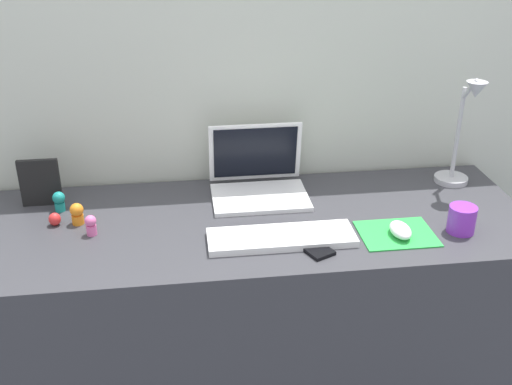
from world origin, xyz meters
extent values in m
cube|color=beige|center=(0.00, 0.34, 0.72)|extent=(2.88, 0.05, 1.43)
cube|color=#38383D|center=(0.00, 0.00, 0.37)|extent=(1.68, 0.61, 0.74)
cube|color=white|center=(0.05, 0.13, 0.75)|extent=(0.30, 0.21, 0.01)
cube|color=white|center=(0.05, 0.25, 0.85)|extent=(0.30, 0.04, 0.20)
cube|color=black|center=(0.05, 0.24, 0.85)|extent=(0.27, 0.03, 0.17)
cube|color=white|center=(0.07, -0.13, 0.75)|extent=(0.41, 0.13, 0.02)
cube|color=green|center=(0.40, -0.14, 0.74)|extent=(0.21, 0.17, 0.00)
ellipsoid|color=white|center=(0.41, -0.15, 0.76)|extent=(0.06, 0.10, 0.03)
cube|color=black|center=(0.15, -0.18, 0.74)|extent=(0.11, 0.14, 0.01)
cylinder|color=#B7B7BC|center=(0.70, 0.18, 0.75)|extent=(0.11, 0.11, 0.02)
cylinder|color=#B7B7BC|center=(0.70, 0.18, 0.91)|extent=(0.01, 0.01, 0.31)
cylinder|color=#B7B7BC|center=(0.70, 0.14, 1.07)|extent=(0.01, 0.08, 0.08)
cone|color=#B7B7BC|center=(0.70, 0.11, 1.08)|extent=(0.06, 0.06, 0.05)
cube|color=black|center=(-0.62, 0.18, 0.81)|extent=(0.12, 0.02, 0.15)
cylinder|color=purple|center=(0.59, -0.14, 0.78)|extent=(0.08, 0.08, 0.08)
ellipsoid|color=red|center=(-0.56, 0.04, 0.76)|extent=(0.03, 0.03, 0.04)
cylinder|color=pink|center=(-0.45, -0.03, 0.75)|extent=(0.03, 0.03, 0.03)
sphere|color=pink|center=(-0.45, -0.03, 0.78)|extent=(0.03, 0.03, 0.03)
cylinder|color=orange|center=(-0.50, 0.04, 0.75)|extent=(0.03, 0.03, 0.03)
sphere|color=orange|center=(-0.50, 0.04, 0.79)|extent=(0.04, 0.04, 0.04)
cylinder|color=teal|center=(-0.56, 0.14, 0.75)|extent=(0.03, 0.03, 0.03)
sphere|color=teal|center=(-0.56, 0.14, 0.78)|extent=(0.04, 0.04, 0.04)
camera|label=1|loc=(-0.19, -1.59, 1.62)|focal=43.32mm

